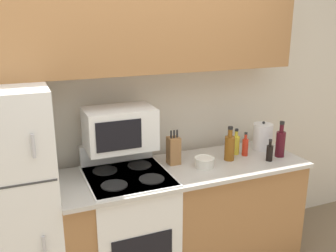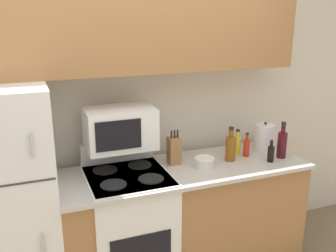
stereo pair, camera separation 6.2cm
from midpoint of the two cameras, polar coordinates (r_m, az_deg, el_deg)
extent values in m
cube|color=beige|center=(3.06, -7.13, 1.88)|extent=(8.00, 0.05, 2.55)
cube|color=#9E6B3D|center=(3.12, 1.82, -14.23)|extent=(1.93, 0.62, 0.89)
cube|color=#BCB7AD|center=(2.90, 2.06, -6.56)|extent=(1.93, 0.66, 0.03)
cube|color=white|center=(2.77, -24.43, -11.31)|extent=(0.68, 0.69, 1.64)
cylinder|color=#B7B7BC|center=(2.23, -20.59, -2.89)|extent=(0.02, 0.02, 0.14)
cylinder|color=#B7B7BC|center=(2.53, -18.95, -17.73)|extent=(0.02, 0.02, 0.22)
cube|color=#9E6B3D|center=(2.77, -6.52, 14.36)|extent=(2.61, 0.34, 0.61)
cube|color=white|center=(2.96, -6.49, -15.70)|extent=(0.60, 0.62, 0.93)
cube|color=#2D2D2D|center=(2.75, -6.80, -7.56)|extent=(0.58, 0.59, 0.01)
cube|color=white|center=(2.98, -8.42, -3.89)|extent=(0.58, 0.06, 0.16)
cylinder|color=black|center=(2.59, -8.87, -8.92)|extent=(0.18, 0.18, 0.01)
cylinder|color=black|center=(2.66, -3.18, -8.05)|extent=(0.18, 0.18, 0.01)
cylinder|color=black|center=(2.84, -10.21, -6.70)|extent=(0.18, 0.18, 0.01)
cylinder|color=black|center=(2.90, -4.98, -5.97)|extent=(0.18, 0.18, 0.01)
cube|color=white|center=(2.76, -8.02, -0.35)|extent=(0.50, 0.33, 0.30)
cube|color=black|center=(2.59, -8.15, -1.47)|extent=(0.32, 0.01, 0.21)
cube|color=#9E6B3D|center=(2.92, 0.25, -3.77)|extent=(0.09, 0.09, 0.22)
cylinder|color=black|center=(2.85, -0.15, -1.30)|extent=(0.01, 0.01, 0.06)
cylinder|color=black|center=(2.86, 0.32, -1.24)|extent=(0.01, 0.01, 0.06)
cylinder|color=black|center=(2.87, 0.79, -1.18)|extent=(0.01, 0.01, 0.06)
cylinder|color=silver|center=(2.89, 4.95, -5.56)|extent=(0.14, 0.14, 0.07)
torus|color=silver|center=(2.88, 4.97, -4.89)|extent=(0.16, 0.16, 0.01)
cylinder|color=red|center=(3.16, 11.12, -3.23)|extent=(0.05, 0.05, 0.14)
cylinder|color=red|center=(3.13, 11.22, -1.64)|extent=(0.02, 0.02, 0.04)
cylinder|color=black|center=(3.12, 11.25, -1.12)|extent=(0.02, 0.03, 0.02)
cylinder|color=brown|center=(3.03, 8.78, -3.40)|extent=(0.08, 0.08, 0.20)
cylinder|color=brown|center=(2.99, 8.89, -1.07)|extent=(0.04, 0.04, 0.06)
cylinder|color=black|center=(2.97, 8.92, -0.30)|extent=(0.04, 0.04, 0.02)
cylinder|color=#470F19|center=(3.19, 16.21, -2.69)|extent=(0.08, 0.08, 0.21)
cylinder|color=#470F19|center=(3.15, 16.41, -0.32)|extent=(0.03, 0.03, 0.07)
cylinder|color=black|center=(3.14, 16.47, 0.47)|extent=(0.04, 0.04, 0.02)
cylinder|color=gold|center=(3.17, 9.75, -2.92)|extent=(0.06, 0.06, 0.15)
cylinder|color=gold|center=(3.14, 9.84, -1.18)|extent=(0.03, 0.03, 0.05)
cylinder|color=black|center=(3.13, 9.87, -0.60)|extent=(0.03, 0.03, 0.02)
cylinder|color=black|center=(3.09, 14.66, -4.04)|extent=(0.05, 0.05, 0.13)
cylinder|color=black|center=(3.06, 14.77, -2.59)|extent=(0.02, 0.02, 0.04)
cylinder|color=black|center=(3.05, 14.81, -2.11)|extent=(0.03, 0.03, 0.01)
cylinder|color=white|center=(3.33, 13.71, -1.55)|extent=(0.17, 0.17, 0.22)
sphere|color=black|center=(3.30, 13.85, 0.50)|extent=(0.02, 0.02, 0.02)
camera|label=1|loc=(0.03, -90.65, -0.19)|focal=40.00mm
camera|label=2|loc=(0.03, 89.35, 0.19)|focal=40.00mm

